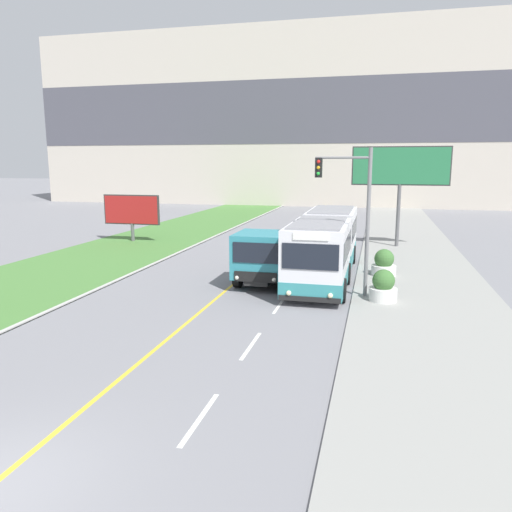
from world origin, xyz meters
TOP-DOWN VIEW (x-y plane):
  - lane_marking_centre at (0.38, 2.37)m, footprint 2.88×140.00m
  - apartment_block_background at (0.00, 61.42)m, footprint 80.00×8.04m
  - city_bus at (3.96, 17.96)m, footprint 2.63×11.67m
  - dump_truck at (1.43, 16.00)m, footprint 2.45×7.16m
  - traffic_light_mast at (5.39, 14.37)m, footprint 2.28×0.32m
  - billboard_large at (7.72, 27.78)m, footprint 6.23×0.24m
  - billboard_small at (-10.64, 25.95)m, footprint 4.21×0.24m
  - planter_round_near at (6.74, 13.76)m, footprint 1.12×1.12m
  - planter_round_second at (6.80, 18.57)m, footprint 1.20×1.20m

SIDE VIEW (x-z plane):
  - lane_marking_centre at x=0.38m, z-range 0.00..0.01m
  - planter_round_near at x=6.74m, z-range 0.00..1.28m
  - planter_round_second at x=6.80m, z-range -0.01..1.30m
  - dump_truck at x=1.43m, z-range 0.01..2.50m
  - city_bus at x=3.96m, z-range 0.02..3.11m
  - billboard_small at x=-10.64m, z-range 0.55..3.88m
  - traffic_light_mast at x=5.39m, z-range 0.83..7.00m
  - billboard_large at x=7.72m, z-range 1.84..8.46m
  - apartment_block_background at x=0.00m, z-range 0.00..22.63m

